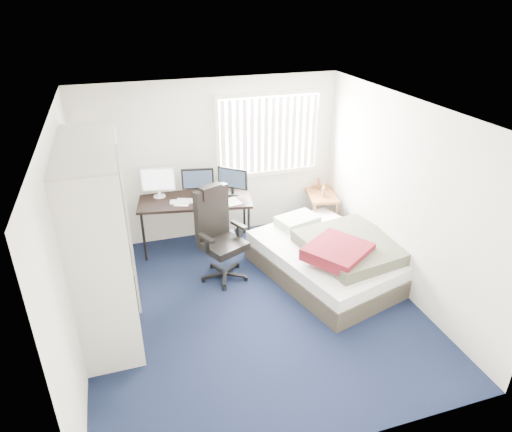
{
  "coord_description": "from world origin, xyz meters",
  "views": [
    {
      "loc": [
        -1.38,
        -4.48,
        3.64
      ],
      "look_at": [
        0.17,
        0.4,
        1.08
      ],
      "focal_mm": 32.0,
      "sensor_mm": 36.0,
      "label": 1
    }
  ],
  "objects": [
    {
      "name": "bed",
      "position": [
        1.27,
        0.37,
        0.29
      ],
      "size": [
        2.04,
        2.39,
        0.68
      ],
      "color": "#393329",
      "rests_on": "ground"
    },
    {
      "name": "closet",
      "position": [
        -1.67,
        0.27,
        1.35
      ],
      "size": [
        0.64,
        1.84,
        2.22
      ],
      "color": "beige",
      "rests_on": "ground"
    },
    {
      "name": "office_chair",
      "position": [
        -0.22,
        0.84,
        0.51
      ],
      "size": [
        0.82,
        0.82,
        1.32
      ],
      "color": "black",
      "rests_on": "ground"
    },
    {
      "name": "nightstand",
      "position": [
        1.75,
        1.85,
        0.54
      ],
      "size": [
        0.6,
        0.95,
        0.78
      ],
      "color": "brown",
      "rests_on": "ground"
    },
    {
      "name": "room_shell",
      "position": [
        0.0,
        0.0,
        1.51
      ],
      "size": [
        4.2,
        4.2,
        4.2
      ],
      "color": "silver",
      "rests_on": "ground"
    },
    {
      "name": "ground",
      "position": [
        0.0,
        0.0,
        0.0
      ],
      "size": [
        4.2,
        4.2,
        0.0
      ],
      "primitive_type": "plane",
      "color": "black",
      "rests_on": "ground"
    },
    {
      "name": "footstool",
      "position": [
        0.02,
        1.55,
        0.19
      ],
      "size": [
        0.34,
        0.29,
        0.25
      ],
      "color": "white",
      "rests_on": "ground"
    },
    {
      "name": "window_assembly",
      "position": [
        0.9,
        2.04,
        1.6
      ],
      "size": [
        1.72,
        0.09,
        1.32
      ],
      "color": "white",
      "rests_on": "ground"
    },
    {
      "name": "pine_box",
      "position": [
        -1.65,
        -0.22,
        0.14
      ],
      "size": [
        0.38,
        0.29,
        0.28
      ],
      "primitive_type": "cube",
      "rotation": [
        0.0,
        0.0,
        -0.01
      ],
      "color": "tan",
      "rests_on": "ground"
    },
    {
      "name": "desk",
      "position": [
        -0.36,
        1.75,
        0.84
      ],
      "size": [
        1.77,
        1.06,
        1.28
      ],
      "color": "black",
      "rests_on": "ground"
    }
  ]
}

